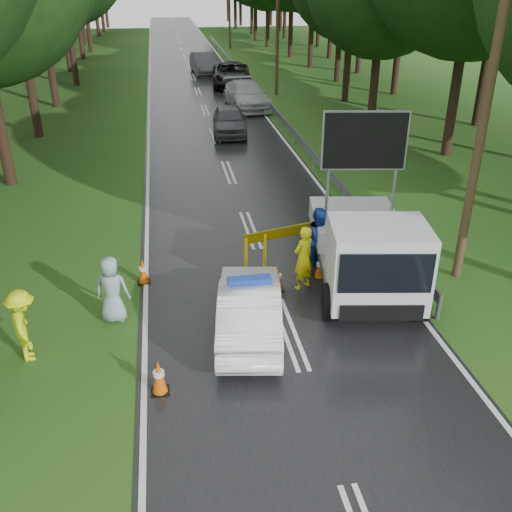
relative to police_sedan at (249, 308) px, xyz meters
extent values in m
plane|color=#1C4E16|center=(0.92, -0.19, -0.66)|extent=(160.00, 160.00, 0.00)
cube|color=black|center=(0.92, 29.81, -0.65)|extent=(7.00, 140.00, 0.02)
cylinder|color=gray|center=(4.62, -0.19, -0.31)|extent=(0.12, 0.12, 0.70)
cube|color=gray|center=(4.62, 29.81, -0.11)|extent=(0.05, 60.00, 0.30)
cylinder|color=#40321D|center=(6.12, 1.81, 4.34)|extent=(0.24, 0.24, 10.00)
cylinder|color=#40321D|center=(6.12, 27.81, 4.34)|extent=(0.24, 0.24, 10.00)
imported|color=white|center=(0.00, 0.00, 0.00)|extent=(1.99, 4.18, 1.32)
cube|color=#1938A5|center=(0.00, 0.00, 0.72)|extent=(1.02, 0.42, 0.13)
cube|color=gray|center=(3.43, 2.31, -0.04)|extent=(2.99, 5.06, 0.28)
cube|color=silver|center=(3.61, 3.43, 0.41)|extent=(2.78, 3.06, 0.62)
cube|color=silver|center=(3.11, 0.29, 0.75)|extent=(2.53, 2.15, 1.93)
cube|color=black|center=(2.97, -0.63, 0.98)|extent=(2.08, 0.37, 0.96)
cube|color=black|center=(3.54, 2.98, 2.97)|extent=(2.15, 0.47, 1.48)
cylinder|color=black|center=(2.01, 0.23, -0.19)|extent=(0.46, 0.99, 0.95)
cylinder|color=black|center=(4.14, -0.10, -0.19)|extent=(0.46, 0.99, 0.95)
cylinder|color=black|center=(2.58, 3.82, -0.19)|extent=(0.46, 0.99, 0.95)
cylinder|color=black|center=(4.71, 3.48, -0.19)|extent=(0.46, 0.99, 0.95)
cube|color=#FBF60D|center=(0.33, 2.81, -0.09)|extent=(0.08, 0.08, 1.15)
cube|color=#FBF60D|center=(0.88, 2.97, -0.09)|extent=(0.08, 0.08, 1.15)
cube|color=#FBF60D|center=(2.54, 3.43, -0.09)|extent=(0.08, 0.08, 1.15)
cube|color=#FBF60D|center=(3.10, 3.58, -0.09)|extent=(0.08, 0.08, 1.15)
cube|color=#F2CC00|center=(1.71, 3.20, 0.43)|extent=(2.89, 0.85, 0.29)
imported|color=#FDF10D|center=(1.71, 1.85, 0.23)|extent=(0.78, 0.71, 1.78)
imported|color=#17369B|center=(2.42, 2.81, 0.27)|extent=(1.15, 1.13, 1.86)
imported|color=#D3EF0C|center=(-4.92, -0.19, 0.17)|extent=(0.91, 1.22, 1.68)
imported|color=#8B9DA7|center=(-3.15, 1.08, 0.17)|extent=(0.91, 0.69, 1.67)
imported|color=#43464C|center=(1.72, 18.11, 0.05)|extent=(2.02, 4.32, 1.43)
imported|color=#ACAEB4|center=(3.52, 24.11, 0.11)|extent=(2.64, 5.52, 1.55)
imported|color=black|center=(3.52, 31.53, 0.16)|extent=(3.27, 6.13, 1.64)
imported|color=#45464D|center=(2.00, 37.53, 0.16)|extent=(2.14, 5.13, 1.65)
cube|color=black|center=(-2.11, -1.82, -0.65)|extent=(0.37, 0.37, 0.03)
cone|color=#DA5806|center=(-2.11, -1.82, -0.26)|extent=(0.31, 0.31, 0.77)
cube|color=black|center=(1.03, 1.81, -0.65)|extent=(0.35, 0.35, 0.03)
cone|color=#DA5806|center=(1.03, 1.81, -0.29)|extent=(0.29, 0.29, 0.71)
cube|color=black|center=(2.32, 2.31, -0.65)|extent=(0.33, 0.33, 0.03)
cone|color=#DA5806|center=(2.32, 2.31, -0.31)|extent=(0.27, 0.27, 0.67)
cube|color=black|center=(-2.48, 2.81, -0.65)|extent=(0.34, 0.34, 0.03)
cone|color=#DA5806|center=(-2.48, 2.81, -0.29)|extent=(0.28, 0.28, 0.70)
cube|color=black|center=(4.17, 2.36, -0.65)|extent=(0.33, 0.33, 0.03)
cone|color=#DA5806|center=(4.17, 2.36, -0.31)|extent=(0.27, 0.27, 0.68)
camera|label=1|loc=(-1.66, -11.08, 6.99)|focal=40.00mm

